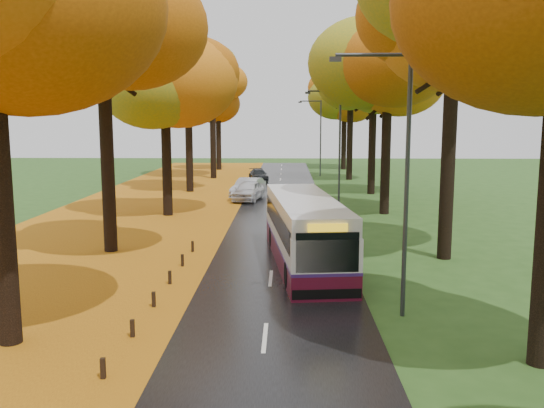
{
  "coord_description": "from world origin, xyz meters",
  "views": [
    {
      "loc": [
        0.58,
        -9.25,
        6.06
      ],
      "look_at": [
        0.0,
        14.04,
        2.6
      ],
      "focal_mm": 38.0,
      "sensor_mm": 36.0,
      "label": 1
    }
  ],
  "objects_px": {
    "car_white": "(248,191)",
    "car_silver": "(248,188)",
    "car_dark": "(258,175)",
    "bus": "(305,229)",
    "streetlamp_near": "(399,164)",
    "streetlamp_mid": "(336,139)",
    "streetlamp_far": "(318,132)"
  },
  "relations": [
    {
      "from": "car_white",
      "to": "car_silver",
      "type": "bearing_deg",
      "value": 104.29
    },
    {
      "from": "bus",
      "to": "car_white",
      "type": "xyz_separation_m",
      "value": [
        -3.6,
        18.69,
        -0.72
      ]
    },
    {
      "from": "streetlamp_near",
      "to": "car_silver",
      "type": "relative_size",
      "value": 1.77
    },
    {
      "from": "streetlamp_near",
      "to": "car_silver",
      "type": "distance_m",
      "value": 27.69
    },
    {
      "from": "streetlamp_far",
      "to": "car_silver",
      "type": "distance_m",
      "value": 18.85
    },
    {
      "from": "car_dark",
      "to": "bus",
      "type": "bearing_deg",
      "value": -94.71
    },
    {
      "from": "bus",
      "to": "car_dark",
      "type": "bearing_deg",
      "value": 89.83
    },
    {
      "from": "car_white",
      "to": "streetlamp_far",
      "type": "bearing_deg",
      "value": 82.2
    },
    {
      "from": "streetlamp_near",
      "to": "car_dark",
      "type": "height_order",
      "value": "streetlamp_near"
    },
    {
      "from": "car_white",
      "to": "car_dark",
      "type": "distance_m",
      "value": 13.74
    },
    {
      "from": "streetlamp_near",
      "to": "car_white",
      "type": "distance_m",
      "value": 26.11
    },
    {
      "from": "car_silver",
      "to": "car_dark",
      "type": "height_order",
      "value": "car_silver"
    },
    {
      "from": "streetlamp_mid",
      "to": "car_dark",
      "type": "bearing_deg",
      "value": 109.92
    },
    {
      "from": "streetlamp_near",
      "to": "car_dark",
      "type": "relative_size",
      "value": 2.06
    },
    {
      "from": "streetlamp_mid",
      "to": "bus",
      "type": "bearing_deg",
      "value": -99.38
    },
    {
      "from": "car_white",
      "to": "car_silver",
      "type": "distance_m",
      "value": 1.62
    },
    {
      "from": "streetlamp_mid",
      "to": "car_silver",
      "type": "height_order",
      "value": "streetlamp_mid"
    },
    {
      "from": "streetlamp_mid",
      "to": "car_dark",
      "type": "xyz_separation_m",
      "value": [
        -6.09,
        16.8,
        -4.11
      ]
    },
    {
      "from": "streetlamp_mid",
      "to": "streetlamp_far",
      "type": "relative_size",
      "value": 1.0
    },
    {
      "from": "streetlamp_near",
      "to": "streetlamp_mid",
      "type": "xyz_separation_m",
      "value": [
        0.0,
        22.0,
        0.0
      ]
    },
    {
      "from": "bus",
      "to": "car_silver",
      "type": "xyz_separation_m",
      "value": [
        -3.71,
        20.3,
        -0.71
      ]
    },
    {
      "from": "streetlamp_mid",
      "to": "car_white",
      "type": "bearing_deg",
      "value": 153.67
    },
    {
      "from": "bus",
      "to": "car_silver",
      "type": "relative_size",
      "value": 2.37
    },
    {
      "from": "streetlamp_far",
      "to": "car_dark",
      "type": "bearing_deg",
      "value": -139.49
    },
    {
      "from": "car_white",
      "to": "car_silver",
      "type": "xyz_separation_m",
      "value": [
        -0.11,
        1.61,
        0.01
      ]
    },
    {
      "from": "streetlamp_near",
      "to": "bus",
      "type": "height_order",
      "value": "streetlamp_near"
    },
    {
      "from": "streetlamp_near",
      "to": "bus",
      "type": "distance_m",
      "value": 7.59
    },
    {
      "from": "streetlamp_near",
      "to": "car_white",
      "type": "height_order",
      "value": "streetlamp_near"
    },
    {
      "from": "car_silver",
      "to": "streetlamp_far",
      "type": "bearing_deg",
      "value": 84.18
    },
    {
      "from": "streetlamp_near",
      "to": "car_white",
      "type": "bearing_deg",
      "value": 103.86
    },
    {
      "from": "streetlamp_mid",
      "to": "car_dark",
      "type": "height_order",
      "value": "streetlamp_mid"
    },
    {
      "from": "streetlamp_near",
      "to": "streetlamp_far",
      "type": "height_order",
      "value": "same"
    }
  ]
}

